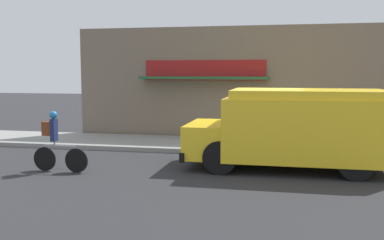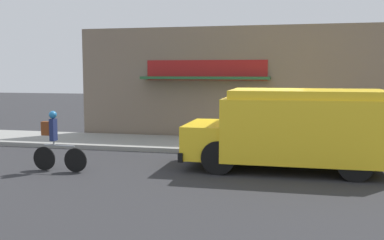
# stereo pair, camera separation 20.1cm
# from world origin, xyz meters

# --- Properties ---
(ground_plane) EXTENTS (70.00, 70.00, 0.00)m
(ground_plane) POSITION_xyz_m (0.00, 0.00, 0.00)
(ground_plane) COLOR #2B2B2D
(sidewalk) EXTENTS (28.00, 2.85, 0.15)m
(sidewalk) POSITION_xyz_m (0.00, 1.42, 0.07)
(sidewalk) COLOR gray
(sidewalk) RESTS_ON ground_plane
(storefront) EXTENTS (14.47, 0.81, 4.25)m
(storefront) POSITION_xyz_m (-0.09, 3.03, 2.14)
(storefront) COLOR #756656
(storefront) RESTS_ON ground_plane
(school_bus) EXTENTS (5.30, 2.85, 2.11)m
(school_bus) POSITION_xyz_m (1.03, -1.54, 1.12)
(school_bus) COLOR yellow
(school_bus) RESTS_ON ground_plane
(cyclist) EXTENTS (1.54, 0.20, 1.57)m
(cyclist) POSITION_xyz_m (-5.03, -3.14, 0.77)
(cyclist) COLOR black
(cyclist) RESTS_ON ground_plane
(trash_bin) EXTENTS (0.59, 0.59, 0.85)m
(trash_bin) POSITION_xyz_m (1.01, 1.98, 0.57)
(trash_bin) COLOR #38383D
(trash_bin) RESTS_ON sidewalk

